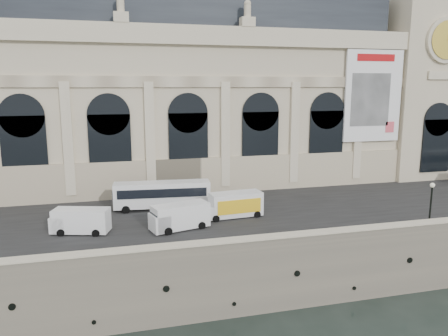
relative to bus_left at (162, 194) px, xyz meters
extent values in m
plane|color=black|center=(8.32, -15.87, -7.86)|extent=(260.00, 260.00, 0.00)
cube|color=gray|center=(8.32, 19.13, -4.86)|extent=(160.00, 70.00, 6.00)
cube|color=#2D2D2D|center=(8.32, -1.87, -1.83)|extent=(160.00, 24.00, 0.06)
cube|color=gray|center=(8.32, -15.27, -1.31)|extent=(160.00, 1.20, 1.10)
cube|color=beige|center=(8.32, -15.27, -0.71)|extent=(160.00, 1.40, 0.12)
cube|color=beige|center=(2.32, 15.13, 9.14)|extent=(68.00, 18.00, 22.00)
cube|color=beige|center=(2.32, 5.98, 0.64)|extent=(68.60, 0.40, 5.00)
cube|color=beige|center=(2.32, 5.83, 18.94)|extent=(69.00, 0.80, 2.40)
cube|color=beige|center=(2.32, 5.98, 13.14)|extent=(68.00, 0.30, 1.40)
cube|color=#272D34|center=(2.32, 15.13, 23.14)|extent=(64.00, 15.00, 6.00)
cube|color=black|center=(-15.68, 5.95, 4.64)|extent=(5.20, 0.25, 9.00)
cylinder|color=black|center=(-15.68, 5.95, 9.14)|extent=(5.20, 0.25, 5.20)
cube|color=beige|center=(-10.68, 5.88, 6.14)|extent=(1.20, 0.50, 14.00)
cube|color=black|center=(-5.68, 5.95, 4.64)|extent=(5.20, 0.25, 9.00)
cylinder|color=black|center=(-5.68, 5.95, 9.14)|extent=(5.20, 0.25, 5.20)
cube|color=beige|center=(-0.68, 5.88, 6.14)|extent=(1.20, 0.50, 14.00)
cube|color=black|center=(4.32, 5.95, 4.64)|extent=(5.20, 0.25, 9.00)
cylinder|color=black|center=(4.32, 5.95, 9.14)|extent=(5.20, 0.25, 5.20)
cube|color=beige|center=(9.32, 5.88, 6.14)|extent=(1.20, 0.50, 14.00)
cube|color=black|center=(14.32, 5.95, 4.64)|extent=(5.20, 0.25, 9.00)
cylinder|color=black|center=(14.32, 5.95, 9.14)|extent=(5.20, 0.25, 5.20)
cube|color=beige|center=(19.32, 5.88, 6.14)|extent=(1.20, 0.50, 14.00)
cube|color=black|center=(24.32, 5.95, 4.64)|extent=(5.20, 0.25, 9.00)
cylinder|color=black|center=(24.32, 5.95, 9.14)|extent=(5.20, 0.25, 5.20)
cube|color=beige|center=(29.32, 5.88, 6.14)|extent=(1.20, 0.50, 14.00)
cube|color=white|center=(31.32, 5.68, 11.14)|extent=(9.00, 0.35, 13.00)
cube|color=#AD0B0F|center=(31.32, 5.48, 16.54)|extent=(6.00, 0.06, 1.00)
cube|color=gray|center=(30.82, 5.48, 10.64)|extent=(6.20, 0.06, 7.50)
cube|color=#DF4E5C|center=(34.32, 5.48, 6.64)|extent=(1.40, 0.06, 1.60)
cube|color=beige|center=(42.32, 12.13, 13.14)|extent=(12.00, 14.00, 30.00)
cylinder|color=beige|center=(42.32, 4.88, 19.14)|extent=(6.60, 0.50, 6.60)
cylinder|color=black|center=(42.32, 4.58, 19.14)|extent=(5.40, 0.15, 5.40)
cylinder|color=yellow|center=(42.32, 4.51, 19.14)|extent=(5.50, 0.06, 5.50)
cube|color=black|center=(42.32, 4.98, 3.64)|extent=(5.00, 0.25, 8.00)
cube|color=white|center=(0.01, 0.00, 0.01)|extent=(11.40, 3.40, 2.90)
cube|color=black|center=(-5.60, 0.54, 0.29)|extent=(0.29, 2.15, 1.12)
cube|color=black|center=(-0.10, -1.21, 0.38)|extent=(10.26, 1.06, 1.03)
cube|color=black|center=(0.13, 1.20, 0.38)|extent=(10.26, 1.06, 1.03)
cylinder|color=black|center=(-4.29, -0.76, -1.40)|extent=(0.96, 0.37, 0.94)
cylinder|color=black|center=(-4.07, 1.57, -1.40)|extent=(0.96, 0.37, 0.94)
cylinder|color=black|center=(4.09, -1.57, -1.40)|extent=(0.96, 0.37, 0.94)
cylinder|color=black|center=(4.32, 0.76, -1.40)|extent=(0.96, 0.37, 0.94)
cube|color=white|center=(-8.81, -6.52, -0.51)|extent=(5.78, 3.55, 2.30)
cube|color=white|center=(-10.88, -5.91, -0.86)|extent=(2.05, 2.44, 1.60)
cube|color=black|center=(-11.41, -5.75, -0.31)|extent=(0.57, 1.74, 0.80)
cylinder|color=black|center=(-10.76, -7.04, -1.48)|extent=(0.80, 0.46, 0.76)
cylinder|color=black|center=(-10.16, -5.02, -1.48)|extent=(0.80, 0.46, 0.76)
cylinder|color=black|center=(-7.45, -8.02, -1.48)|extent=(0.80, 0.46, 0.76)
cylinder|color=black|center=(-6.85, -6.01, -1.48)|extent=(0.80, 0.46, 0.76)
cube|color=white|center=(0.93, -7.82, -0.43)|extent=(6.13, 3.65, 2.45)
cube|color=white|center=(-1.30, -8.41, -0.80)|extent=(2.13, 2.58, 1.70)
cube|color=black|center=(-1.87, -8.57, -0.21)|extent=(0.55, 1.87, 0.85)
cylinder|color=black|center=(-0.56, -9.38, -1.46)|extent=(0.85, 0.47, 0.81)
cylinder|color=black|center=(-1.14, -7.22, -1.46)|extent=(0.85, 0.47, 0.81)
cylinder|color=black|center=(2.99, -8.42, -1.46)|extent=(0.85, 0.47, 0.81)
cylinder|color=black|center=(2.41, -6.26, -1.46)|extent=(0.85, 0.47, 0.81)
cube|color=white|center=(7.58, -5.16, -0.36)|extent=(5.99, 2.72, 2.62)
cube|color=gold|center=(7.68, -6.31, -0.36)|extent=(5.03, 0.49, 1.55)
cube|color=#AD0B0F|center=(7.68, -6.31, -0.36)|extent=(2.90, 0.29, 0.58)
cube|color=white|center=(4.29, -5.45, -0.94)|extent=(1.73, 2.26, 1.46)
cylinder|color=black|center=(4.97, -6.51, -1.47)|extent=(0.80, 0.34, 0.78)
cylinder|color=black|center=(4.78, -4.29, -1.47)|extent=(0.80, 0.34, 0.78)
cylinder|color=black|center=(9.81, -6.09, -1.47)|extent=(0.80, 0.34, 0.78)
cylinder|color=black|center=(9.61, -3.87, -1.47)|extent=(0.80, 0.34, 0.78)
cylinder|color=black|center=(25.86, -13.96, -1.64)|extent=(0.49, 0.49, 0.44)
cylinder|color=black|center=(25.86, -13.96, 0.35)|extent=(0.18, 0.18, 4.43)
sphere|color=beige|center=(25.86, -13.96, 2.68)|extent=(0.49, 0.49, 0.49)
camera|label=1|loc=(-5.73, -50.37, 12.67)|focal=35.00mm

